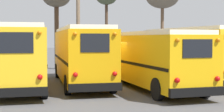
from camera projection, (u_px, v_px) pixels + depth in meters
ground_plane at (113, 85)px, 19.50m from camera, size 160.00×160.00×0.00m
school_bus_0 at (20, 55)px, 18.40m from camera, size 2.51×10.01×3.34m
school_bus_1 at (81, 54)px, 19.91m from camera, size 2.58×10.04×3.30m
school_bus_2 at (147, 57)px, 18.78m from camera, size 3.06×10.78×3.04m
school_bus_3 at (191, 53)px, 21.01m from camera, size 2.99×10.09×3.31m
utility_pole at (78, 15)px, 28.20m from camera, size 1.80×0.32×8.92m
bare_tree_0 at (56, 0)px, 29.84m from camera, size 2.45×2.45×7.24m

